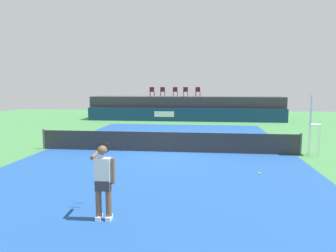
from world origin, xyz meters
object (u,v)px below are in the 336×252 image
spectator_chair_left (163,91)px  umpire_chair (313,121)px  spectator_chair_far_left (152,91)px  spectator_chair_far_right (198,91)px  net_post_far (301,144)px  tennis_ball (260,173)px  spectator_chair_right (186,91)px  net_post_near (44,139)px  spectator_chair_center (175,91)px  tennis_player (103,180)px

spectator_chair_left → umpire_chair: bearing=-59.9°
spectator_chair_far_left → spectator_chair_far_right: 4.38m
umpire_chair → net_post_far: (-0.48, -0.02, -1.09)m
tennis_ball → spectator_chair_right: bearing=101.6°
spectator_chair_far_left → net_post_near: 15.56m
spectator_chair_far_right → tennis_ball: (2.68, -19.06, -2.66)m
net_post_far → tennis_ball: 4.32m
net_post_far → umpire_chair: bearing=2.2°
umpire_chair → net_post_near: umpire_chair is taller
spectator_chair_left → umpire_chair: (8.93, -15.37, -1.11)m
spectator_chair_left → net_post_far: spectator_chair_left is taller
spectator_chair_center → tennis_player: spectator_chair_center is taller
umpire_chair → tennis_ball: size_ratio=40.59×
spectator_chair_right → net_post_near: 16.48m
spectator_chair_right → spectator_chair_far_right: size_ratio=1.00×
spectator_chair_far_right → tennis_ball: size_ratio=13.06×
net_post_far → tennis_player: tennis_player is taller
spectator_chair_far_right → tennis_player: 23.53m
spectator_chair_left → spectator_chair_far_left: bearing=-164.7°
spectator_chair_right → tennis_player: (-0.46, -23.04, -1.73)m
spectator_chair_left → net_post_far: (8.45, -15.39, -2.19)m
spectator_chair_far_right → net_post_far: size_ratio=0.89×
spectator_chair_far_left → spectator_chair_right: size_ratio=1.00×
net_post_near → tennis_player: tennis_player is taller
spectator_chair_right → umpire_chair: size_ratio=0.32×
spectator_chair_far_right → net_post_near: spectator_chair_far_right is taller
spectator_chair_far_right → tennis_player: size_ratio=0.50×
umpire_chair → net_post_far: bearing=-177.8°
spectator_chair_right → umpire_chair: bearing=-66.1°
spectator_chair_center → spectator_chair_far_right: bearing=0.1°
spectator_chair_left → umpire_chair: 17.81m
spectator_chair_far_right → spectator_chair_left: bearing=-178.2°
spectator_chair_right → spectator_chair_left: bearing=173.1°
spectator_chair_far_left → net_post_far: (9.44, -15.12, -2.19)m
spectator_chair_right → tennis_ball: bearing=-78.4°
tennis_ball → spectator_chair_far_left: bearing=110.6°
spectator_chair_far_right → tennis_player: bearing=-93.9°
net_post_near → net_post_far: (12.40, 0.00, 0.00)m
spectator_chair_left → spectator_chair_right: size_ratio=1.00×
umpire_chair → tennis_ball: (-2.88, -3.58, -1.55)m
spectator_chair_far_right → umpire_chair: size_ratio=0.32×
spectator_chair_far_left → net_post_far: 17.95m
umpire_chair → net_post_near: (-12.88, -0.02, -1.09)m
spectator_chair_far_right → tennis_ball: spectator_chair_far_right is taller
spectator_chair_far_right → net_post_far: 16.45m
spectator_chair_left → net_post_far: 17.69m
spectator_chair_center → tennis_player: 23.48m
spectator_chair_right → tennis_player: size_ratio=0.50×
spectator_chair_far_left → spectator_chair_center: size_ratio=1.00×
spectator_chair_far_right → umpire_chair: (5.55, -15.47, -1.11)m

